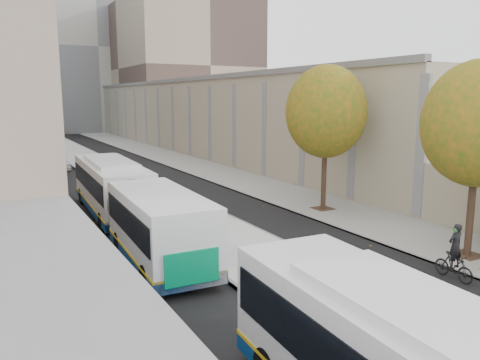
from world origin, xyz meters
TOP-DOWN VIEW (x-y plane):
  - bus_platform at (-3.88, 35.00)m, footprint 4.25×150.00m
  - sidewalk at (4.12, 35.00)m, footprint 4.75×150.00m
  - building_tan at (15.50, 64.00)m, footprint 18.00×92.00m
  - building_far_block at (6.00, 96.00)m, footprint 30.00×18.00m
  - tree_c at (3.60, 13.00)m, footprint 4.20×4.20m
  - tree_d at (3.60, 22.00)m, footprint 4.40×4.40m
  - bus_far at (-7.19, 22.92)m, footprint 3.17×16.92m
  - cyclist at (1.07, 11.74)m, footprint 0.59×1.57m
  - distant_car at (-7.51, 44.81)m, footprint 2.34×4.13m

SIDE VIEW (x-z plane):
  - sidewalk at x=4.12m, z-range 0.00..0.08m
  - bus_platform at x=-3.88m, z-range 0.00..0.15m
  - distant_car at x=-7.51m, z-range 0.00..1.33m
  - cyclist at x=1.07m, z-range -0.26..1.73m
  - bus_far at x=-7.19m, z-range 0.13..2.94m
  - building_tan at x=15.50m, z-range 0.00..8.00m
  - tree_c at x=3.60m, z-range 1.61..8.89m
  - tree_d at x=3.60m, z-range 1.67..9.27m
  - building_far_block at x=6.00m, z-range 0.00..30.00m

